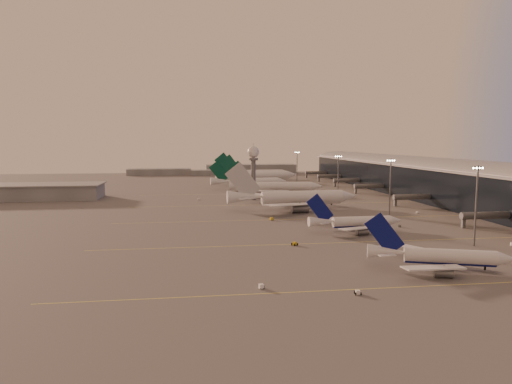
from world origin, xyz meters
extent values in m
plane|color=#585555|center=(0.00, 0.00, 0.00)|extent=(700.00, 700.00, 0.00)
cube|color=#F0DE54|center=(30.00, -35.00, 0.01)|extent=(180.00, 0.25, 0.02)
cube|color=#F0DE54|center=(30.00, 10.00, 0.01)|extent=(180.00, 0.25, 0.02)
cube|color=#F0DE54|center=(30.00, 55.00, 0.01)|extent=(180.00, 0.25, 0.02)
cube|color=#F0DE54|center=(30.00, 100.00, 0.01)|extent=(180.00, 0.25, 0.02)
cube|color=#F0DE54|center=(30.00, 150.00, 0.01)|extent=(180.00, 0.25, 0.02)
cube|color=black|center=(108.00, 110.00, 9.00)|extent=(36.00, 360.00, 18.00)
cylinder|color=gray|center=(108.00, 110.00, 18.00)|extent=(10.08, 360.00, 10.08)
cube|color=gray|center=(108.00, 110.00, 18.20)|extent=(40.00, 362.00, 0.80)
cylinder|color=#54565B|center=(82.00, 28.00, 4.50)|extent=(22.00, 2.80, 2.80)
cube|color=#54565B|center=(72.00, 28.00, 2.20)|extent=(1.20, 1.20, 4.40)
cylinder|color=#54565B|center=(82.00, 86.00, 4.50)|extent=(22.00, 2.80, 2.80)
cube|color=#54565B|center=(72.00, 86.00, 2.20)|extent=(1.20, 1.20, 4.40)
cylinder|color=#54565B|center=(82.00, 142.00, 4.50)|extent=(22.00, 2.80, 2.80)
cube|color=#54565B|center=(72.00, 142.00, 2.20)|extent=(1.20, 1.20, 4.40)
cylinder|color=#54565B|center=(82.00, 184.00, 4.50)|extent=(22.00, 2.80, 2.80)
cube|color=#54565B|center=(72.00, 184.00, 2.20)|extent=(1.20, 1.20, 4.40)
cylinder|color=#54565B|center=(82.00, 226.00, 4.50)|extent=(22.00, 2.80, 2.80)
cube|color=#54565B|center=(72.00, 226.00, 2.20)|extent=(1.20, 1.20, 4.40)
cylinder|color=#54565B|center=(82.00, 266.00, 4.50)|extent=(22.00, 2.80, 2.80)
cube|color=#54565B|center=(72.00, 266.00, 2.20)|extent=(1.20, 1.20, 4.40)
cube|color=slate|center=(-120.00, 140.00, 4.00)|extent=(80.00, 25.00, 8.00)
cube|color=gray|center=(-120.00, 140.00, 8.20)|extent=(82.00, 27.00, 0.60)
cylinder|color=#54565B|center=(5.00, 120.00, 11.00)|extent=(2.60, 2.60, 22.00)
cylinder|color=#54565B|center=(5.00, 120.00, 22.50)|extent=(5.20, 5.20, 1.20)
sphere|color=silver|center=(5.00, 120.00, 26.40)|extent=(6.40, 6.40, 6.40)
cylinder|color=#54565B|center=(5.00, 120.00, 30.10)|extent=(0.16, 0.16, 2.00)
cylinder|color=#54565B|center=(58.00, 0.00, 12.50)|extent=(0.56, 0.56, 25.00)
cube|color=#54565B|center=(58.00, 0.00, 24.50)|extent=(3.60, 0.25, 0.25)
sphere|color=#FFEABF|center=(56.50, 0.00, 24.10)|extent=(0.56, 0.56, 0.56)
sphere|color=#FFEABF|center=(57.50, 0.00, 24.10)|extent=(0.56, 0.56, 0.56)
sphere|color=#FFEABF|center=(58.50, 0.00, 24.10)|extent=(0.56, 0.56, 0.56)
sphere|color=#FFEABF|center=(59.50, 0.00, 24.10)|extent=(0.56, 0.56, 0.56)
cylinder|color=#54565B|center=(55.00, 55.00, 12.50)|extent=(0.56, 0.56, 25.00)
cube|color=#54565B|center=(55.00, 55.00, 24.50)|extent=(3.60, 0.25, 0.25)
sphere|color=#FFEABF|center=(53.50, 55.00, 24.10)|extent=(0.56, 0.56, 0.56)
sphere|color=#FFEABF|center=(54.50, 55.00, 24.10)|extent=(0.56, 0.56, 0.56)
sphere|color=#FFEABF|center=(55.50, 55.00, 24.10)|extent=(0.56, 0.56, 0.56)
sphere|color=#FFEABF|center=(56.50, 55.00, 24.10)|extent=(0.56, 0.56, 0.56)
cylinder|color=#54565B|center=(50.00, 110.00, 12.50)|extent=(0.56, 0.56, 25.00)
cube|color=#54565B|center=(50.00, 110.00, 24.50)|extent=(3.60, 0.25, 0.25)
sphere|color=#FFEABF|center=(48.50, 110.00, 24.10)|extent=(0.56, 0.56, 0.56)
sphere|color=#FFEABF|center=(49.50, 110.00, 24.10)|extent=(0.56, 0.56, 0.56)
sphere|color=#FFEABF|center=(50.50, 110.00, 24.10)|extent=(0.56, 0.56, 0.56)
sphere|color=#FFEABF|center=(51.50, 110.00, 24.10)|extent=(0.56, 0.56, 0.56)
cylinder|color=#54565B|center=(48.00, 200.00, 12.50)|extent=(0.56, 0.56, 25.00)
cube|color=#54565B|center=(48.00, 200.00, 24.50)|extent=(3.60, 0.25, 0.25)
sphere|color=#FFEABF|center=(46.50, 200.00, 24.10)|extent=(0.56, 0.56, 0.56)
sphere|color=#FFEABF|center=(47.50, 200.00, 24.10)|extent=(0.56, 0.56, 0.56)
sphere|color=#FFEABF|center=(48.50, 200.00, 24.10)|extent=(0.56, 0.56, 0.56)
sphere|color=#FFEABF|center=(49.50, 200.00, 24.10)|extent=(0.56, 0.56, 0.56)
cube|color=slate|center=(-60.00, 320.00, 3.00)|extent=(60.00, 18.00, 6.00)
cube|color=slate|center=(30.00, 330.00, 4.50)|extent=(90.00, 20.00, 9.00)
cube|color=slate|center=(-10.00, 310.00, 2.50)|extent=(40.00, 15.00, 5.00)
cylinder|color=silver|center=(35.55, -23.92, 3.03)|extent=(21.82, 10.72, 3.71)
cylinder|color=#070E5D|center=(35.55, -23.92, 2.19)|extent=(21.06, 9.60, 2.67)
cone|color=silver|center=(47.84, -28.23, 3.03)|extent=(5.21, 4.90, 3.71)
cone|color=silver|center=(20.94, -18.80, 3.49)|extent=(9.86, 6.53, 3.71)
cube|color=silver|center=(27.47, -30.78, 2.38)|extent=(16.15, 6.00, 1.17)
cylinder|color=slate|center=(30.70, -29.62, 0.68)|extent=(4.78, 3.68, 2.41)
cube|color=slate|center=(30.70, -29.62, 1.73)|extent=(0.36, 0.33, 1.49)
cube|color=silver|center=(33.52, -13.53, 2.38)|extent=(13.39, 14.08, 1.17)
cylinder|color=slate|center=(35.31, -16.44, 0.68)|extent=(4.78, 3.68, 2.41)
cube|color=slate|center=(35.31, -16.44, 1.73)|extent=(0.36, 0.33, 1.49)
cube|color=#070E5D|center=(20.51, -18.65, 8.09)|extent=(9.73, 3.69, 11.07)
cube|color=silver|center=(19.57, -22.80, 3.59)|extent=(4.38, 2.06, 0.24)
cube|color=silver|center=(22.36, -14.83, 3.59)|extent=(4.10, 4.12, 0.24)
cylinder|color=black|center=(43.37, -26.66, 0.49)|extent=(0.49, 0.49, 0.98)
cylinder|color=black|center=(34.60, -21.31, 0.54)|extent=(1.18, 0.82, 1.08)
cylinder|color=black|center=(33.18, -25.37, 0.54)|extent=(1.18, 0.82, 1.08)
cylinder|color=silver|center=(32.21, 27.52, 2.99)|extent=(21.67, 4.47, 3.67)
cylinder|color=#070E5D|center=(32.21, 27.52, 2.17)|extent=(21.21, 3.43, 2.64)
cone|color=silver|center=(45.07, 28.00, 2.99)|extent=(4.31, 3.82, 3.67)
cone|color=silver|center=(16.93, 26.95, 3.45)|extent=(9.17, 4.00, 3.67)
cube|color=silver|center=(27.26, 18.30, 2.35)|extent=(15.30, 10.95, 1.15)
cylinder|color=slate|center=(29.81, 20.53, 0.68)|extent=(4.26, 2.54, 2.39)
cube|color=slate|center=(29.81, 20.53, 1.71)|extent=(0.30, 0.25, 1.47)
cube|color=silver|center=(26.59, 36.35, 2.35)|extent=(15.60, 10.05, 1.15)
cylinder|color=slate|center=(29.29, 34.31, 0.68)|extent=(4.26, 2.54, 2.39)
cube|color=slate|center=(29.29, 34.31, 1.71)|extent=(0.30, 0.25, 1.47)
cube|color=#070E5D|center=(16.48, 26.94, 7.99)|extent=(10.08, 0.71, 10.94)
cube|color=silver|center=(17.11, 22.79, 3.54)|extent=(4.42, 3.35, 0.24)
cube|color=silver|center=(16.80, 31.12, 3.54)|extent=(4.45, 3.12, 0.24)
cylinder|color=black|center=(40.40, 27.83, 0.48)|extent=(0.48, 0.48, 0.97)
cylinder|color=black|center=(30.40, 29.58, 0.53)|extent=(1.08, 0.52, 1.06)
cylinder|color=black|center=(30.56, 25.34, 0.53)|extent=(1.08, 0.52, 1.06)
cylinder|color=silver|center=(23.93, 84.39, 4.27)|extent=(39.73, 8.57, 6.16)
cylinder|color=silver|center=(23.93, 84.39, 2.89)|extent=(38.84, 6.80, 4.44)
cone|color=silver|center=(47.41, 85.83, 4.27)|extent=(7.99, 6.62, 6.16)
cone|color=silver|center=(-3.99, 82.67, 5.04)|extent=(16.88, 7.16, 6.16)
cube|color=silver|center=(15.34, 67.43, 3.19)|extent=(27.55, 20.38, 1.83)
cylinder|color=slate|center=(19.86, 71.59, 0.70)|extent=(7.86, 4.46, 4.00)
cube|color=slate|center=(19.86, 71.59, 2.12)|extent=(0.31, 0.27, 2.46)
cube|color=silver|center=(13.33, 100.16, 3.19)|extent=(28.47, 17.69, 1.83)
cylinder|color=slate|center=(18.32, 96.58, 0.70)|extent=(7.86, 4.46, 4.00)
cube|color=slate|center=(18.32, 96.58, 2.12)|extent=(0.31, 0.27, 2.46)
cube|color=#ABAEB3|center=(-4.82, 82.62, 12.32)|extent=(17.06, 1.39, 18.28)
cube|color=silver|center=(-3.86, 75.03, 5.20)|extent=(8.05, 6.25, 0.25)
cube|color=silver|center=(-4.79, 90.26, 5.20)|extent=(8.14, 5.56, 0.25)
cylinder|color=black|center=(38.88, 85.30, 0.50)|extent=(0.50, 0.50, 0.99)
cylinder|color=black|center=(20.62, 86.37, 0.55)|extent=(1.12, 0.56, 1.09)
cylinder|color=black|center=(20.89, 82.01, 0.55)|extent=(1.12, 0.56, 1.09)
cylinder|color=silver|center=(25.64, 141.56, 3.96)|extent=(35.11, 9.05, 5.60)
cylinder|color=silver|center=(25.64, 141.56, 2.70)|extent=(34.27, 7.42, 4.03)
cone|color=silver|center=(46.26, 139.49, 3.96)|extent=(7.25, 6.25, 5.60)
cone|color=silver|center=(1.12, 144.03, 4.66)|extent=(15.05, 7.03, 5.60)
cube|color=silver|center=(15.66, 127.89, 2.98)|extent=(25.55, 14.95, 1.66)
cylinder|color=slate|center=(20.23, 130.90, 0.68)|extent=(7.05, 4.30, 3.64)
cube|color=slate|center=(20.23, 130.90, 2.00)|extent=(0.31, 0.27, 2.24)
cube|color=silver|center=(18.59, 156.95, 2.98)|extent=(24.21, 18.87, 1.66)
cylinder|color=slate|center=(22.47, 153.09, 0.68)|extent=(7.05, 4.30, 3.64)
cube|color=slate|center=(22.47, 153.09, 2.00)|extent=(0.31, 0.27, 2.24)
cube|color=#063D2D|center=(0.39, 144.10, 11.35)|extent=(15.36, 1.88, 16.57)
cube|color=silver|center=(0.20, 137.37, 4.80)|extent=(7.18, 4.69, 0.24)
cube|color=silver|center=(1.55, 150.74, 4.80)|extent=(7.04, 5.68, 0.24)
cylinder|color=black|center=(38.77, 140.24, 0.48)|extent=(0.48, 0.48, 0.97)
cylinder|color=black|center=(23.06, 143.96, 0.53)|extent=(1.11, 0.59, 1.06)
cylinder|color=black|center=(22.64, 139.73, 0.53)|extent=(1.11, 0.59, 1.06)
cylinder|color=silver|center=(13.51, 180.63, 3.70)|extent=(32.76, 7.48, 5.24)
cylinder|color=silver|center=(13.51, 180.63, 2.52)|extent=(32.01, 5.97, 3.77)
cone|color=silver|center=(32.85, 181.97, 3.70)|extent=(6.63, 5.66, 5.24)
cone|color=silver|center=(-9.48, 179.03, 4.36)|extent=(13.95, 6.17, 5.24)
cube|color=silver|center=(6.48, 166.45, 2.79)|extent=(22.89, 17.12, 1.55)
cylinder|color=slate|center=(10.22, 169.94, 0.63)|extent=(6.51, 3.83, 3.40)
cube|color=slate|center=(10.22, 169.94, 1.87)|extent=(0.29, 0.24, 2.10)
cube|color=silver|center=(4.58, 193.70, 2.79)|extent=(23.76, 14.59, 1.55)
cylinder|color=slate|center=(8.77, 190.75, 0.63)|extent=(6.51, 3.83, 3.40)
cube|color=slate|center=(8.77, 190.75, 1.87)|extent=(0.29, 0.24, 2.10)
cube|color=#063D2D|center=(-10.16, 178.98, 10.61)|extent=(14.40, 1.31, 15.50)
cube|color=silver|center=(-9.27, 172.74, 4.49)|extent=(6.62, 5.18, 0.23)
cube|color=silver|center=(-10.14, 185.28, 4.49)|extent=(6.71, 4.54, 0.23)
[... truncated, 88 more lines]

